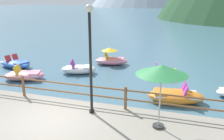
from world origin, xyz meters
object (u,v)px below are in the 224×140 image
lamp_post (90,51)px  pedal_boat_2 (162,73)px  pedal_boat_3 (16,63)px  pedal_boat_7 (175,96)px  pedal_boat_0 (79,69)px  pedal_boat_4 (24,75)px  pedal_boat_5 (111,59)px  beach_umbrella (162,71)px

lamp_post → pedal_boat_2: bearing=72.5°
lamp_post → pedal_boat_2: lamp_post is taller
pedal_boat_3 → pedal_boat_7: (11.03, -2.82, 0.05)m
pedal_boat_2 → pedal_boat_7: bearing=-75.5°
pedal_boat_0 → pedal_boat_3: size_ratio=0.86×
pedal_boat_0 → pedal_boat_4: size_ratio=0.93×
lamp_post → pedal_boat_5: (-1.79, 8.33, -2.46)m
pedal_boat_0 → pedal_boat_5: (1.37, 2.69, 0.11)m
lamp_post → beach_umbrella: size_ratio=1.83×
pedal_boat_5 → pedal_boat_7: 7.27m
lamp_post → pedal_boat_0: size_ratio=1.66×
pedal_boat_5 → pedal_boat_4: bearing=-129.6°
lamp_post → pedal_boat_5: lamp_post is taller
pedal_boat_7 → pedal_boat_3: bearing=165.7°
lamp_post → pedal_boat_5: 8.87m
lamp_post → pedal_boat_5: bearing=102.1°
lamp_post → pedal_boat_3: (-8.01, 5.70, -2.60)m
pedal_boat_3 → pedal_boat_5: pedal_boat_5 is taller
pedal_boat_0 → pedal_boat_7: (6.18, -2.76, 0.02)m
beach_umbrella → pedal_boat_7: size_ratio=0.81×
lamp_post → pedal_boat_0: (-3.15, 5.64, -2.57)m
beach_umbrella → pedal_boat_3: 12.41m
beach_umbrella → pedal_boat_7: 3.91m
pedal_boat_3 → pedal_boat_7: bearing=-14.3°
pedal_boat_3 → lamp_post: bearing=-35.5°
pedal_boat_4 → pedal_boat_5: pedal_boat_5 is taller
beach_umbrella → pedal_boat_3: beach_umbrella is taller
pedal_boat_2 → pedal_boat_5: (-3.86, 1.76, 0.15)m
pedal_boat_7 → pedal_boat_0: bearing=156.0°
pedal_boat_2 → pedal_boat_5: pedal_boat_5 is taller
pedal_boat_3 → pedal_boat_4: pedal_boat_4 is taller
beach_umbrella → pedal_boat_5: bearing=116.8°
pedal_boat_2 → pedal_boat_3: pedal_boat_3 is taller
pedal_boat_4 → pedal_boat_2: bearing=21.0°
pedal_boat_2 → pedal_boat_3: 10.12m
pedal_boat_4 → pedal_boat_7: pedal_boat_7 is taller
pedal_boat_5 → pedal_boat_7: size_ratio=0.93×
lamp_post → pedal_boat_5: size_ratio=1.59×
pedal_boat_3 → pedal_boat_5: size_ratio=1.12×
pedal_boat_2 → pedal_boat_5: size_ratio=0.96×
beach_umbrella → pedal_boat_0: bearing=133.8°
pedal_boat_0 → pedal_boat_3: (-4.85, 0.06, -0.03)m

